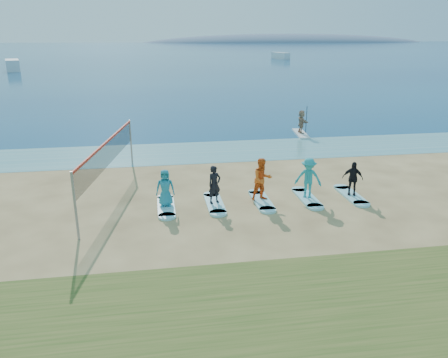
{
  "coord_description": "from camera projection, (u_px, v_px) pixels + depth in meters",
  "views": [
    {
      "loc": [
        -3.04,
        -14.98,
        6.91
      ],
      "look_at": [
        -0.28,
        2.0,
        1.1
      ],
      "focal_mm": 35.0,
      "sensor_mm": 36.0,
      "label": 1
    }
  ],
  "objects": [
    {
      "name": "paddleboard",
      "position": [
        301.0,
        134.0,
        30.96
      ],
      "size": [
        1.08,
        3.06,
        0.12
      ],
      "primitive_type": "cube",
      "rotation": [
        0.0,
        0.0,
        -0.13
      ],
      "color": "silver",
      "rests_on": "ground"
    },
    {
      "name": "boat_offshore_a",
      "position": [
        13.0,
        71.0,
        81.69
      ],
      "size": [
        4.17,
        7.37,
        2.06
      ],
      "primitive_type": "cube",
      "rotation": [
        0.0,
        0.0,
        0.29
      ],
      "color": "silver",
      "rests_on": "ground"
    },
    {
      "name": "ground",
      "position": [
        240.0,
        222.0,
        16.68
      ],
      "size": [
        600.0,
        600.0,
        0.0
      ],
      "primitive_type": "plane",
      "color": "tan",
      "rests_on": "ground"
    },
    {
      "name": "surfboard_4",
      "position": [
        351.0,
        195.0,
        19.32
      ],
      "size": [
        0.7,
        2.2,
        0.09
      ],
      "primitive_type": "cube",
      "color": "#90D7DF",
      "rests_on": "ground"
    },
    {
      "name": "paddleboarder",
      "position": [
        301.0,
        122.0,
        30.69
      ],
      "size": [
        0.51,
        1.5,
        1.61
      ],
      "primitive_type": "imported",
      "rotation": [
        0.0,
        0.0,
        1.6
      ],
      "color": "tan",
      "rests_on": "paddleboard"
    },
    {
      "name": "surfboard_3",
      "position": [
        307.0,
        198.0,
        19.01
      ],
      "size": [
        0.7,
        2.2,
        0.09
      ],
      "primitive_type": "cube",
      "color": "#90D7DF",
      "rests_on": "ground"
    },
    {
      "name": "student_2",
      "position": [
        262.0,
        179.0,
        18.39
      ],
      "size": [
        1.03,
        0.89,
        1.83
      ],
      "primitive_type": "imported",
      "rotation": [
        0.0,
        0.0,
        0.24
      ],
      "color": "#E45818",
      "rests_on": "surfboard_2"
    },
    {
      "name": "student_1",
      "position": [
        214.0,
        185.0,
        18.12
      ],
      "size": [
        0.69,
        0.6,
        1.61
      ],
      "primitive_type": "imported",
      "rotation": [
        0.0,
        0.0,
        0.44
      ],
      "color": "black",
      "rests_on": "surfboard_1"
    },
    {
      "name": "student_4",
      "position": [
        353.0,
        178.0,
        19.06
      ],
      "size": [
        0.95,
        0.7,
        1.5
      ],
      "primitive_type": "imported",
      "rotation": [
        0.0,
        0.0,
        -0.43
      ],
      "color": "black",
      "rests_on": "surfboard_4"
    },
    {
      "name": "surfboard_1",
      "position": [
        215.0,
        204.0,
        18.39
      ],
      "size": [
        0.7,
        2.2,
        0.09
      ],
      "primitive_type": "cube",
      "color": "#90D7DF",
      "rests_on": "ground"
    },
    {
      "name": "student_0",
      "position": [
        165.0,
        188.0,
        17.82
      ],
      "size": [
        0.79,
        0.55,
        1.55
      ],
      "primitive_type": "imported",
      "rotation": [
        0.0,
        0.0,
        -0.08
      ],
      "color": "teal",
      "rests_on": "surfboard_0"
    },
    {
      "name": "ocean",
      "position": [
        158.0,
        51.0,
        166.32
      ],
      "size": [
        600.0,
        600.0,
        0.0
      ],
      "primitive_type": "plane",
      "color": "navy",
      "rests_on": "ground"
    },
    {
      "name": "island_ridge",
      "position": [
        289.0,
        42.0,
        311.68
      ],
      "size": [
        220.0,
        56.0,
        18.0
      ],
      "primitive_type": "ellipsoid",
      "color": "slate",
      "rests_on": "ground"
    },
    {
      "name": "boat_offshore_b",
      "position": [
        280.0,
        59.0,
        117.19
      ],
      "size": [
        3.52,
        7.11,
        1.7
      ],
      "primitive_type": "cube",
      "rotation": [
        0.0,
        0.0,
        0.26
      ],
      "color": "silver",
      "rests_on": "ground"
    },
    {
      "name": "surfboard_2",
      "position": [
        262.0,
        201.0,
        18.7
      ],
      "size": [
        0.7,
        2.2,
        0.09
      ],
      "primitive_type": "cube",
      "color": "#90D7DF",
      "rests_on": "ground"
    },
    {
      "name": "student_3",
      "position": [
        308.0,
        178.0,
        18.71
      ],
      "size": [
        1.3,
        1.07,
        1.75
      ],
      "primitive_type": "imported",
      "rotation": [
        0.0,
        0.0,
        -0.43
      ],
      "color": "teal",
      "rests_on": "surfboard_3"
    },
    {
      "name": "volleyball_net",
      "position": [
        108.0,
        153.0,
        18.97
      ],
      "size": [
        1.62,
        8.96,
        2.5
      ],
      "rotation": [
        0.0,
        0.0,
        -0.17
      ],
      "color": "gray",
      "rests_on": "ground"
    },
    {
      "name": "shallow_water",
      "position": [
        206.0,
        152.0,
        26.5
      ],
      "size": [
        600.0,
        600.0,
        0.0
      ],
      "primitive_type": "plane",
      "color": "teal",
      "rests_on": "ground"
    },
    {
      "name": "surfboard_0",
      "position": [
        166.0,
        206.0,
        18.08
      ],
      "size": [
        0.7,
        2.2,
        0.09
      ],
      "primitive_type": "cube",
      "color": "#90D7DF",
      "rests_on": "ground"
    }
  ]
}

